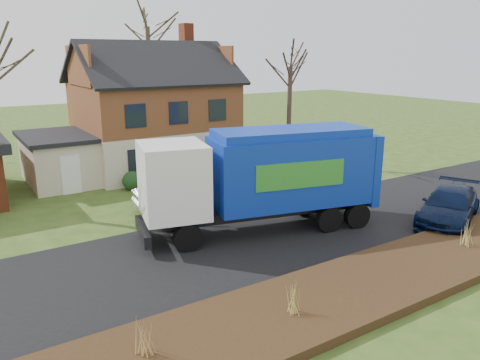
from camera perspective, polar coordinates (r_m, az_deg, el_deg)
ground at (r=18.93m, az=0.83°, el=-7.58°), size 120.00×120.00×0.00m
road at (r=18.92m, az=0.83°, el=-7.55°), size 80.00×7.00×0.02m
mulch_verge at (r=15.16m, az=12.26°, el=-13.42°), size 80.00×3.50×0.30m
main_house at (r=30.73m, az=-11.35°, el=8.73°), size 12.95×8.95×9.26m
garbage_truck at (r=19.51m, az=3.28°, el=0.81°), size 10.42×4.92×4.31m
silver_sedan at (r=22.79m, az=-7.05°, el=-1.68°), size 4.74×2.02×1.52m
navy_wagon at (r=22.83m, az=24.13°, el=-2.91°), size 5.63×4.11×1.51m
tree_front_east at (r=31.19m, az=6.22°, el=15.51°), size 3.35×3.35×9.30m
tree_back at (r=38.62m, az=-11.33°, el=19.69°), size 4.00×4.00×12.66m
grass_clump_west at (r=12.02m, az=-11.48°, el=-18.25°), size 0.34×0.28×0.91m
grass_clump_mid at (r=13.48m, az=6.60°, el=-13.95°), size 0.34×0.28×0.96m
grass_clump_east at (r=19.69m, az=26.14°, el=-5.92°), size 0.37×0.30×0.92m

